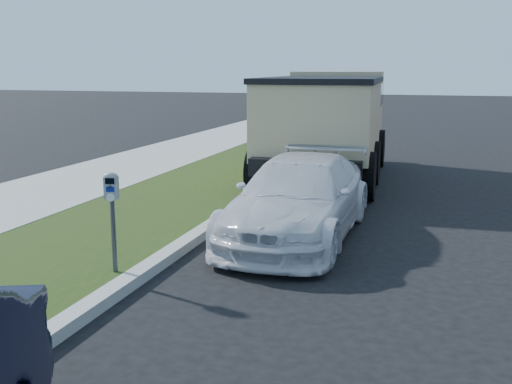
% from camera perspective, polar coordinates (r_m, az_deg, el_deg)
% --- Properties ---
extents(ground, '(120.00, 120.00, 0.00)m').
position_cam_1_polar(ground, '(7.68, 7.89, -9.42)').
color(ground, black).
rests_on(ground, ground).
extents(streetside, '(6.12, 50.00, 0.15)m').
position_cam_1_polar(streetside, '(11.59, -18.53, -2.32)').
color(streetside, gray).
rests_on(streetside, ground).
extents(parking_meter, '(0.21, 0.16, 1.33)m').
position_cam_1_polar(parking_meter, '(7.89, -13.56, -0.79)').
color(parking_meter, '#3F4247').
rests_on(parking_meter, ground).
extents(white_wagon, '(1.92, 4.57, 1.32)m').
position_cam_1_polar(white_wagon, '(9.86, 4.09, -0.60)').
color(white_wagon, silver).
rests_on(white_wagon, ground).
extents(dump_truck, '(3.05, 6.95, 2.67)m').
position_cam_1_polar(dump_truck, '(15.56, 6.89, 6.99)').
color(dump_truck, black).
rests_on(dump_truck, ground).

